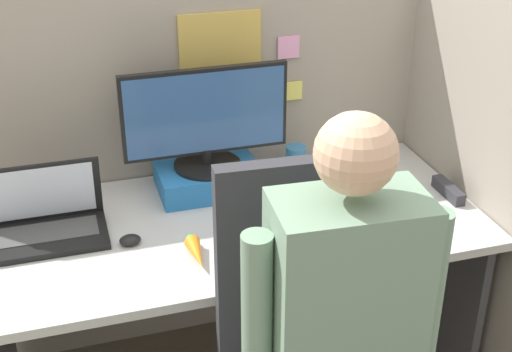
{
  "coord_description": "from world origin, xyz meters",
  "views": [
    {
      "loc": [
        -0.49,
        -1.53,
        1.9
      ],
      "look_at": [
        0.03,
        0.19,
        0.97
      ],
      "focal_mm": 50.0,
      "sensor_mm": 36.0,
      "label": 1
    }
  ],
  "objects": [
    {
      "name": "carrot_toy",
      "position": [
        -0.16,
        0.19,
        0.74
      ],
      "size": [
        0.05,
        0.16,
        0.05
      ],
      "color": "orange",
      "rests_on": "desk"
    },
    {
      "name": "desk",
      "position": [
        0.0,
        0.38,
        0.55
      ],
      "size": [
        1.61,
        0.76,
        0.72
      ],
      "color": "#B7B7B2",
      "rests_on": "ground"
    },
    {
      "name": "monitor",
      "position": [
        -0.02,
        0.61,
        0.98
      ],
      "size": [
        0.56,
        0.23,
        0.35
      ],
      "color": "black",
      "rests_on": "paper_box"
    },
    {
      "name": "stapler",
      "position": [
        0.75,
        0.32,
        0.74
      ],
      "size": [
        0.04,
        0.16,
        0.04
      ],
      "color": "#2D2D33",
      "rests_on": "desk"
    },
    {
      "name": "cubicle_panel_back",
      "position": [
        0.0,
        0.78,
        0.72
      ],
      "size": [
        2.11,
        0.05,
        1.43
      ],
      "color": "gray",
      "rests_on": "ground"
    },
    {
      "name": "mouse",
      "position": [
        -0.33,
        0.33,
        0.73
      ],
      "size": [
        0.07,
        0.05,
        0.03
      ],
      "color": "black",
      "rests_on": "desk"
    },
    {
      "name": "paper_box",
      "position": [
        -0.02,
        0.6,
        0.76
      ],
      "size": [
        0.34,
        0.24,
        0.09
      ],
      "color": "#236BAD",
      "rests_on": "desk"
    },
    {
      "name": "cubicle_panel_right",
      "position": [
        0.83,
        0.3,
        0.72
      ],
      "size": [
        0.04,
        1.41,
        1.43
      ],
      "color": "gray",
      "rests_on": "ground"
    },
    {
      "name": "laptop",
      "position": [
        -0.57,
        0.45,
        0.76
      ],
      "size": [
        0.36,
        0.22,
        0.23
      ],
      "color": "black",
      "rests_on": "desk"
    },
    {
      "name": "coffee_mug",
      "position": [
        0.32,
        0.65,
        0.76
      ],
      "size": [
        0.07,
        0.07,
        0.09
      ],
      "color": "teal",
      "rests_on": "desk"
    }
  ]
}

